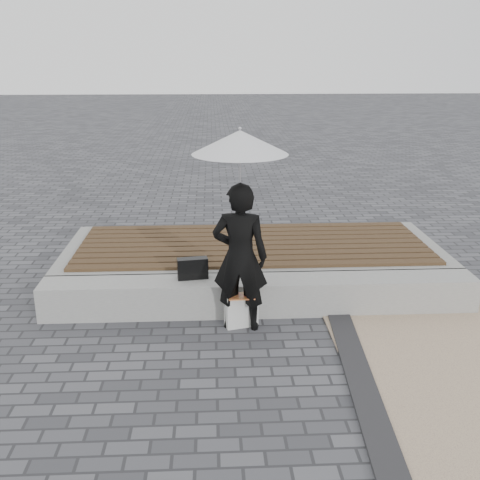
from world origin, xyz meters
name	(u,v)px	position (x,y,z in m)	size (l,w,h in m)	color
ground	(275,387)	(0.00, 0.00, 0.00)	(80.00, 80.00, 0.00)	#515157
edging_band	(372,416)	(0.75, -0.50, 0.02)	(0.25, 5.20, 0.04)	#28282A
seating_ledge	(260,295)	(0.00, 1.60, 0.20)	(5.00, 0.45, 0.40)	#A4A49F
timber_platform	(253,259)	(0.00, 2.80, 0.20)	(5.00, 2.00, 0.40)	gray
timber_decking	(253,244)	(0.00, 2.80, 0.42)	(4.60, 1.80, 0.04)	#503E23
woman	(240,257)	(-0.25, 1.21, 0.81)	(0.59, 0.39, 1.61)	black
parasol	(240,142)	(-0.25, 1.21, 2.02)	(0.97, 0.97, 1.24)	#BABABF
handbag	(193,268)	(-0.77, 1.66, 0.52)	(0.35, 0.12, 0.24)	black
canvas_tote	(241,310)	(-0.24, 1.23, 0.18)	(0.35, 0.15, 0.37)	white
magazine	(241,296)	(-0.24, 1.18, 0.37)	(0.28, 0.21, 0.01)	#DB3643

